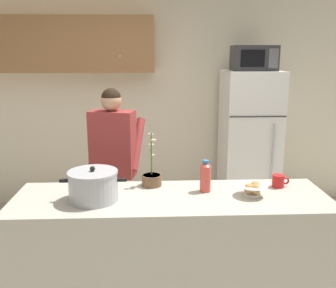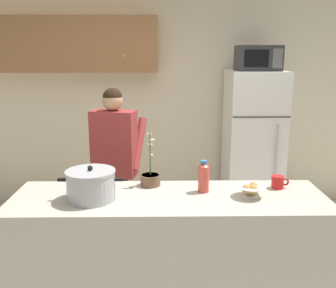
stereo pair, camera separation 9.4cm
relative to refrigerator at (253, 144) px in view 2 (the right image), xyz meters
name	(u,v)px [view 2 (the right image)]	position (x,y,z in m)	size (l,w,h in m)	color
back_wall_unit	(146,91)	(-1.27, 0.40, 0.59)	(6.00, 0.48, 2.60)	beige
kitchen_island	(169,255)	(-1.03, -1.85, -0.40)	(2.23, 0.68, 0.92)	#BCB7A8
refrigerator	(253,144)	(0.00, 0.00, 0.00)	(0.64, 0.68, 1.71)	white
microwave	(258,58)	(0.00, -0.02, 1.00)	(0.48, 0.37, 0.28)	#2D2D30
person_near_pot	(115,153)	(-1.53, -0.92, 0.14)	(0.56, 0.50, 1.60)	black
cooking_pot	(91,185)	(-1.57, -1.90, 0.17)	(0.45, 0.34, 0.24)	#ADAFB5
coffee_mug	(278,182)	(-0.21, -1.69, 0.11)	(0.13, 0.09, 0.10)	red
bread_bowl	(251,190)	(-0.46, -1.87, 0.11)	(0.21, 0.21, 0.10)	white
bottle_near_edge	(204,177)	(-0.78, -1.76, 0.18)	(0.08, 0.08, 0.24)	#D84C3F
potted_orchid	(150,177)	(-1.17, -1.61, 0.13)	(0.15, 0.15, 0.42)	brown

